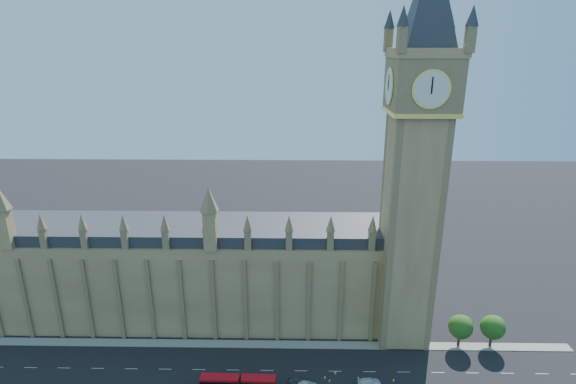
{
  "coord_description": "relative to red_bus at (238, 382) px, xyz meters",
  "views": [
    {
      "loc": [
        10.48,
        -86.54,
        72.81
      ],
      "look_at": [
        8.8,
        10.0,
        40.82
      ],
      "focal_mm": 28.0,
      "sensor_mm": 36.0,
      "label": 1
    }
  ],
  "objects": [
    {
      "name": "ground",
      "position": [
        2.01,
        5.61,
        -1.5
      ],
      "size": [
        400.0,
        400.0,
        0.0
      ],
      "primitive_type": "plane",
      "color": "black",
      "rests_on": "ground"
    },
    {
      "name": "palace_westminster",
      "position": [
        -22.99,
        27.61,
        12.36
      ],
      "size": [
        120.0,
        20.0,
        28.0
      ],
      "color": "olive",
      "rests_on": "ground"
    },
    {
      "name": "elizabeth_tower",
      "position": [
        40.01,
        19.6,
        53.06
      ],
      "size": [
        20.59,
        20.59,
        105.0
      ],
      "color": "olive",
      "rests_on": "ground"
    },
    {
      "name": "kerb_north",
      "position": [
        2.01,
        15.11,
        -1.42
      ],
      "size": [
        160.0,
        3.0,
        0.16
      ],
      "primitive_type": "cube",
      "color": "gray",
      "rests_on": "ground"
    },
    {
      "name": "tree_east_near",
      "position": [
        54.24,
        15.69,
        4.14
      ],
      "size": [
        6.0,
        6.0,
        8.5
      ],
      "color": "#382619",
      "rests_on": "ground"
    },
    {
      "name": "tree_east_far",
      "position": [
        62.24,
        15.69,
        4.14
      ],
      "size": [
        6.0,
        6.0,
        8.5
      ],
      "color": "#382619",
      "rests_on": "ground"
    },
    {
      "name": "red_bus",
      "position": [
        0.0,
        0.0,
        0.0
      ],
      "size": [
        16.8,
        2.88,
        2.85
      ],
      "rotation": [
        0.0,
        0.0,
        -0.01
      ],
      "color": "red",
      "rests_on": "ground"
    },
    {
      "name": "car_grey",
      "position": [
        13.36,
        1.43,
        -0.75
      ],
      "size": [
        4.44,
        1.89,
        1.5
      ],
      "primitive_type": "imported",
      "rotation": [
        0.0,
        0.0,
        1.54
      ],
      "color": "#43474B",
      "rests_on": "ground"
    },
    {
      "name": "car_white",
      "position": [
        29.31,
        1.36,
        -0.75
      ],
      "size": [
        5.29,
        2.41,
        1.5
      ],
      "primitive_type": "imported",
      "rotation": [
        0.0,
        0.0,
        1.63
      ],
      "color": "silver",
      "rests_on": "ground"
    },
    {
      "name": "cone_a",
      "position": [
        19.45,
        3.01,
        -1.15
      ],
      "size": [
        0.52,
        0.52,
        0.71
      ],
      "rotation": [
        0.0,
        0.0,
        -0.17
      ],
      "color": "black",
      "rests_on": "ground"
    },
    {
      "name": "cone_b",
      "position": [
        21.98,
        4.57,
        -1.11
      ],
      "size": [
        0.65,
        0.65,
        0.8
      ],
      "rotation": [
        0.0,
        0.0,
        0.39
      ],
      "color": "black",
      "rests_on": "ground"
    },
    {
      "name": "cone_c",
      "position": [
        34.96,
        2.39,
        -1.12
      ],
      "size": [
        0.49,
        0.49,
        0.78
      ],
      "rotation": [
        0.0,
        0.0,
        -0.01
      ],
      "color": "black",
      "rests_on": "ground"
    },
    {
      "name": "cone_d",
      "position": [
        20.47,
        2.13,
        -1.2
      ],
      "size": [
        0.51,
        0.51,
        0.62
      ],
      "rotation": [
        0.0,
        0.0,
        0.39
      ],
      "color": "black",
      "rests_on": "ground"
    }
  ]
}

